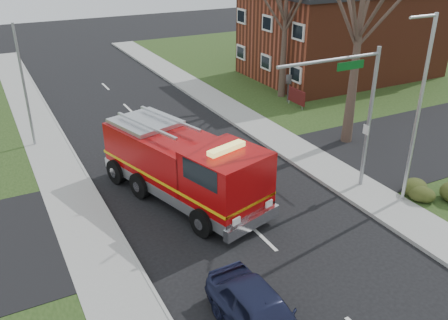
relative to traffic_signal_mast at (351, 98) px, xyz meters
name	(u,v)px	position (x,y,z in m)	size (l,w,h in m)	color
ground	(263,238)	(-5.21, -1.50, -4.71)	(120.00, 120.00, 0.00)	black
sidewalk_right	(378,200)	(0.99, -1.50, -4.63)	(2.40, 80.00, 0.15)	gray
sidewalk_left	(112,284)	(-11.41, -1.50, -4.63)	(2.40, 80.00, 0.15)	gray
brick_building	(342,33)	(13.79, 16.50, -1.05)	(15.40, 10.40, 7.25)	maroon
health_center_sign	(296,96)	(5.29, 11.00, -3.83)	(0.12, 2.00, 1.40)	#4C1112
hedge_corner	(440,186)	(3.79, -2.50, -4.13)	(2.80, 2.00, 0.90)	#304017
bare_tree_near	(361,13)	(4.29, 4.50, 2.71)	(6.00, 6.00, 12.00)	#362720
bare_tree_far	(286,8)	(5.79, 13.50, 1.78)	(5.25, 5.25, 10.50)	#362720
traffic_signal_mast	(351,98)	(0.00, 0.00, 0.00)	(5.29, 0.18, 6.80)	gray
streetlight_pole	(418,108)	(1.93, -2.00, -0.16)	(1.48, 0.16, 8.40)	#B7BABF
utility_pole_far	(25,88)	(-12.01, 12.50, -1.21)	(0.14, 0.14, 7.00)	gray
fire_engine	(184,167)	(-6.68, 2.95, -3.12)	(5.29, 9.16, 3.50)	#990708
parked_car_maroon	(261,315)	(-8.01, -5.79, -3.94)	(1.82, 4.52, 1.54)	#1A1E3A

